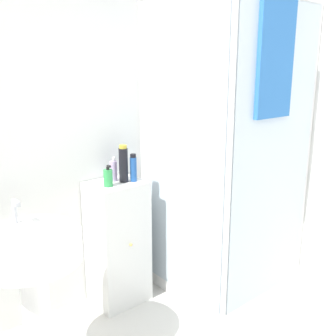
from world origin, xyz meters
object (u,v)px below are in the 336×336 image
shampoo_bottle_tall_black (123,164)px  soap_dispenser (108,178)px  sink (32,267)px  shampoo_bottle_blue (133,168)px  lotion_bottle_white (114,171)px

shampoo_bottle_tall_black → soap_dispenser: bearing=-171.7°
sink → soap_dispenser: soap_dispenser is taller
sink → shampoo_bottle_tall_black: 0.92m
shampoo_bottle_tall_black → shampoo_bottle_blue: shampoo_bottle_tall_black is taller
shampoo_bottle_tall_black → shampoo_bottle_blue: size_ratio=1.34×
soap_dispenser → shampoo_bottle_tall_black: 0.15m
shampoo_bottle_tall_black → lotion_bottle_white: (-0.04, 0.07, -0.05)m
soap_dispenser → shampoo_bottle_blue: size_ratio=0.76×
soap_dispenser → shampoo_bottle_tall_black: shampoo_bottle_tall_black is taller
shampoo_bottle_blue → soap_dispenser: bearing=176.5°
shampoo_bottle_blue → sink: bearing=-161.0°
soap_dispenser → shampoo_bottle_blue: 0.20m
soap_dispenser → sink: bearing=-155.1°
sink → shampoo_bottle_blue: shampoo_bottle_blue is taller
soap_dispenser → shampoo_bottle_tall_black: (0.14, 0.02, 0.07)m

